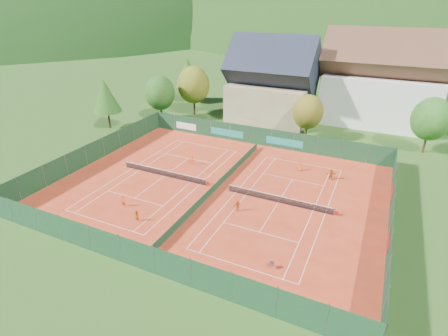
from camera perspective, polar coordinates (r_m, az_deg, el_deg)
ground at (r=44.34m, az=-1.10°, el=-3.38°), size 600.00×600.00×0.00m
clay_pad at (r=44.32m, az=-1.10°, el=-3.35°), size 40.00×32.00×0.01m
court_markings_left at (r=47.99m, az=-9.71°, el=-1.30°), size 11.03×23.83×0.00m
court_markings_right at (r=41.88m, az=8.82°, el=-5.59°), size 11.03×23.83×0.00m
tennis_net_left at (r=47.69m, az=-9.60°, el=-0.81°), size 13.30×0.10×1.02m
tennis_net_right at (r=41.59m, az=9.07°, el=-5.05°), size 13.30×0.10×1.02m
court_divider at (r=44.08m, az=-1.11°, el=-2.79°), size 0.03×28.80×1.00m
fence_north at (r=57.28m, az=5.57°, el=5.19°), size 40.00×0.10×3.00m
fence_south at (r=32.43m, az=-14.05°, el=-13.59°), size 40.00×0.04×3.00m
fence_west at (r=54.67m, az=-20.31°, el=2.62°), size 0.04×32.00×3.00m
fence_east at (r=40.24m, az=25.63°, el=-7.11°), size 0.09×32.00×3.00m
chalet at (r=69.33m, az=7.82°, el=13.23°), size 16.20×12.00×16.00m
hotel_block_a at (r=72.04m, az=24.28°, el=12.33°), size 21.60×11.00×17.25m
tree_west_front at (r=69.15m, az=-10.45°, el=11.96°), size 5.72×5.72×8.69m
tree_west_mid at (r=71.78m, az=-5.00°, el=13.35°), size 6.44×6.44×9.78m
tree_west_back at (r=81.38m, az=-5.94°, el=15.31°), size 5.60×5.60×10.00m
tree_center at (r=60.14m, az=13.56°, el=8.88°), size 5.01×5.01×7.60m
tree_east_front at (r=61.20m, az=30.76°, el=6.87°), size 5.72×5.72×8.69m
tree_west_side at (r=66.76m, az=-18.79°, el=11.11°), size 5.04×5.04×9.00m
tree_east_back at (r=76.58m, az=31.86°, el=10.94°), size 7.15×7.15×10.86m
mountain_backdrop at (r=275.23m, az=27.31°, el=10.35°), size 820.00×530.00×242.00m
ball_hopper at (r=32.36m, az=7.82°, el=-15.22°), size 0.34×0.34×0.80m
loose_ball_0 at (r=41.24m, az=-15.05°, el=-6.76°), size 0.07×0.07×0.07m
loose_ball_1 at (r=34.58m, az=-6.23°, el=-13.08°), size 0.07×0.07×0.07m
loose_ball_2 at (r=47.51m, az=3.37°, el=-1.21°), size 0.07×0.07×0.07m
loose_ball_3 at (r=50.21m, az=0.06°, el=0.42°), size 0.07×0.07×0.07m
player_left_near at (r=41.90m, az=-16.09°, el=-5.24°), size 0.58×0.43×1.44m
player_left_mid at (r=38.94m, az=-14.07°, el=-7.64°), size 0.77×0.67×1.34m
player_left_far at (r=50.43m, az=-5.26°, el=1.30°), size 1.04×0.72×1.47m
player_right_near at (r=39.52m, az=2.23°, el=-6.14°), size 0.87×0.82×1.44m
player_right_far_a at (r=49.60m, az=12.33°, el=0.21°), size 0.69×0.51×1.28m
player_right_far_b at (r=48.24m, az=17.05°, el=-0.98°), size 1.49×0.78×1.54m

